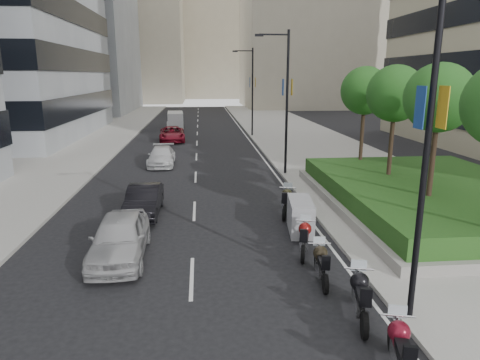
{
  "coord_description": "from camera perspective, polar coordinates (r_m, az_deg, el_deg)",
  "views": [
    {
      "loc": [
        -1.11,
        -8.69,
        6.34
      ],
      "look_at": [
        0.51,
        8.86,
        2.0
      ],
      "focal_mm": 32.0,
      "sensor_mm": 36.0,
      "label": 1
    }
  ],
  "objects": [
    {
      "name": "ground",
      "position": [
        10.82,
        1.74,
        -22.08
      ],
      "size": [
        160.0,
        160.0,
        0.0
      ],
      "primitive_type": "plane",
      "color": "black",
      "rests_on": "ground"
    },
    {
      "name": "sidewalk_right",
      "position": [
        40.48,
        9.3,
        4.75
      ],
      "size": [
        10.0,
        100.0,
        0.15
      ],
      "primitive_type": "cube",
      "color": "#9E9B93",
      "rests_on": "ground"
    },
    {
      "name": "sidewalk_left",
      "position": [
        40.68,
        -20.78,
        4.08
      ],
      "size": [
        8.0,
        100.0,
        0.15
      ],
      "primitive_type": "cube",
      "color": "#9E9B93",
      "rests_on": "ground"
    },
    {
      "name": "lane_edge",
      "position": [
        39.5,
        1.8,
        4.6
      ],
      "size": [
        0.12,
        100.0,
        0.01
      ],
      "primitive_type": "cube",
      "color": "silver",
      "rests_on": "ground"
    },
    {
      "name": "lane_centre",
      "position": [
        39.21,
        -5.78,
        4.47
      ],
      "size": [
        0.12,
        100.0,
        0.01
      ],
      "primitive_type": "cube",
      "color": "silver",
      "rests_on": "ground"
    },
    {
      "name": "building_grey_far",
      "position": [
        82.41,
        -22.63,
        18.87
      ],
      "size": [
        22.0,
        26.0,
        30.0
      ],
      "primitive_type": "cube",
      "color": "gray",
      "rests_on": "ground"
    },
    {
      "name": "building_cream_right",
      "position": [
        92.39,
        9.93,
        20.9
      ],
      "size": [
        28.0,
        24.0,
        36.0
      ],
      "primitive_type": "cube",
      "color": "#B7AD93",
      "rests_on": "ground"
    },
    {
      "name": "building_cream_left",
      "position": [
        110.51,
        -14.85,
        18.94
      ],
      "size": [
        26.0,
        24.0,
        34.0
      ],
      "primitive_type": "cube",
      "color": "#B7AD93",
      "rests_on": "ground"
    },
    {
      "name": "building_cream_centre",
      "position": [
        129.35,
        -4.09,
        19.43
      ],
      "size": [
        30.0,
        24.0,
        38.0
      ],
      "primitive_type": "cube",
      "color": "#B7AD93",
      "rests_on": "ground"
    },
    {
      "name": "planter",
      "position": [
        22.55,
        24.52,
        -2.85
      ],
      "size": [
        10.0,
        14.0,
        0.4
      ],
      "primitive_type": "cube",
      "color": "gray",
      "rests_on": "sidewalk_right"
    },
    {
      "name": "hedge",
      "position": [
        22.4,
        24.67,
        -1.38
      ],
      "size": [
        9.4,
        13.4,
        0.8
      ],
      "primitive_type": "cube",
      "color": "#134519",
      "rests_on": "planter"
    },
    {
      "name": "tree_1",
      "position": [
        19.28,
        25.03,
        9.84
      ],
      "size": [
        2.8,
        2.8,
        6.3
      ],
      "color": "#332319",
      "rests_on": "planter"
    },
    {
      "name": "tree_2",
      "position": [
        22.83,
        19.99,
        10.72
      ],
      "size": [
        2.8,
        2.8,
        6.3
      ],
      "color": "#332319",
      "rests_on": "planter"
    },
    {
      "name": "tree_3",
      "position": [
        26.51,
        16.32,
        11.32
      ],
      "size": [
        2.8,
        2.8,
        6.3
      ],
      "color": "#332319",
      "rests_on": "planter"
    },
    {
      "name": "lamp_post_0",
      "position": [
        11.09,
        23.17,
        6.12
      ],
      "size": [
        2.34,
        0.45,
        9.0
      ],
      "color": "black",
      "rests_on": "ground"
    },
    {
      "name": "lamp_post_1",
      "position": [
        27.23,
        5.98,
        11.08
      ],
      "size": [
        2.34,
        0.45,
        9.0
      ],
      "color": "black",
      "rests_on": "ground"
    },
    {
      "name": "lamp_post_2",
      "position": [
        45.01,
        1.47,
        12.21
      ],
      "size": [
        2.34,
        0.45,
        9.0
      ],
      "color": "black",
      "rests_on": "ground"
    },
    {
      "name": "motorcycle_1",
      "position": [
        10.45,
        20.57,
        -20.42
      ],
      "size": [
        0.87,
        2.24,
        1.14
      ],
      "rotation": [
        0.0,
        0.0,
        1.31
      ],
      "color": "black",
      "rests_on": "ground"
    },
    {
      "name": "motorcycle_2",
      "position": [
        12.18,
        15.75,
        -14.67
      ],
      "size": [
        0.86,
        2.36,
        1.19
      ],
      "rotation": [
        0.0,
        0.0,
        1.34
      ],
      "color": "black",
      "rests_on": "ground"
    },
    {
      "name": "motorcycle_3",
      "position": [
        13.92,
        10.78,
        -10.9
      ],
      "size": [
        0.72,
        2.16,
        1.07
      ],
      "rotation": [
        0.0,
        0.0,
        1.46
      ],
      "color": "black",
      "rests_on": "ground"
    },
    {
      "name": "motorcycle_4",
      "position": [
        15.81,
        8.59,
        -7.66
      ],
      "size": [
        0.89,
        2.16,
        1.1
      ],
      "rotation": [
        0.0,
        0.0,
        1.28
      ],
      "color": "black",
      "rests_on": "ground"
    },
    {
      "name": "motorcycle_5",
      "position": [
        17.84,
        8.04,
        -4.8
      ],
      "size": [
        1.17,
        2.38,
        1.37
      ],
      "rotation": [
        0.0,
        0.0,
        1.45
      ],
      "color": "black",
      "rests_on": "ground"
    },
    {
      "name": "motorcycle_6",
      "position": [
        19.99,
        6.21,
        -2.86
      ],
      "size": [
        0.96,
        2.29,
        1.17
      ],
      "rotation": [
        0.0,
        0.0,
        1.27
      ],
      "color": "black",
      "rests_on": "ground"
    },
    {
      "name": "car_a",
      "position": [
        15.74,
        -15.75,
        -7.38
      ],
      "size": [
        1.97,
        4.66,
        1.57
      ],
      "primitive_type": "imported",
      "rotation": [
        0.0,
        0.0,
        0.02
      ],
      "color": "#B0B0B2",
      "rests_on": "ground"
    },
    {
      "name": "car_b",
      "position": [
        20.3,
        -12.7,
        -2.7
      ],
      "size": [
        1.5,
        4.17,
        1.37
      ],
      "primitive_type": "imported",
      "rotation": [
        0.0,
        0.0,
        -0.01
      ],
      "color": "black",
      "rests_on": "ground"
    },
    {
      "name": "car_c",
      "position": [
        31.3,
        -10.41,
        3.14
      ],
      "size": [
        1.86,
        4.51,
        1.31
      ],
      "primitive_type": "imported",
      "rotation": [
        0.0,
        0.0,
        0.01
      ],
      "color": "silver",
      "rests_on": "ground"
    },
    {
      "name": "car_d",
      "position": [
        42.56,
        -9.05,
        6.08
      ],
      "size": [
        2.72,
        5.32,
        1.44
      ],
      "primitive_type": "imported",
      "rotation": [
        0.0,
        0.0,
        0.07
      ],
      "color": "maroon",
      "rests_on": "ground"
    },
    {
      "name": "delivery_van",
      "position": [
        52.5,
        -8.61,
        7.77
      ],
      "size": [
        2.06,
        4.82,
        1.98
      ],
      "rotation": [
        0.0,
        0.0,
        0.06
      ],
      "color": "silver",
      "rests_on": "ground"
    }
  ]
}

